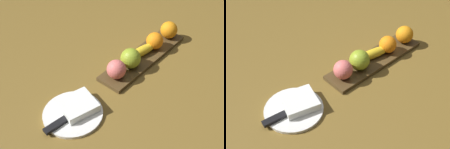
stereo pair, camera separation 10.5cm
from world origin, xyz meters
TOP-DOWN VIEW (x-y plane):
  - ground_plane at (0.00, 0.00)m, footprint 2.40×2.40m
  - fruit_tray at (-0.02, -0.04)m, footprint 0.45×0.11m
  - apple at (-0.11, -0.04)m, footprint 0.08×0.08m
  - banana at (-0.03, -0.03)m, footprint 0.17×0.07m
  - orange_near_apple at (0.05, -0.04)m, footprint 0.07×0.07m
  - orange_near_banana at (0.16, -0.04)m, footprint 0.07×0.07m
  - peach at (-0.20, -0.04)m, footprint 0.07×0.07m
  - dinner_plate at (-0.43, -0.04)m, footprint 0.20×0.20m
  - folded_napkin at (-0.40, -0.04)m, footprint 0.14×0.13m
  - knife at (-0.48, -0.04)m, footprint 0.18×0.04m

SIDE VIEW (x-z plane):
  - ground_plane at x=0.00m, z-range 0.00..0.00m
  - dinner_plate at x=-0.43m, z-range 0.00..0.01m
  - fruit_tray at x=-0.02m, z-range 0.00..0.02m
  - knife at x=-0.48m, z-range 0.01..0.02m
  - folded_napkin at x=-0.40m, z-range 0.01..0.04m
  - banana at x=-0.03m, z-range 0.02..0.06m
  - orange_near_apple at x=0.05m, z-range 0.02..0.09m
  - peach at x=-0.20m, z-range 0.02..0.09m
  - orange_near_banana at x=0.16m, z-range 0.02..0.09m
  - apple at x=-0.11m, z-range 0.02..0.10m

